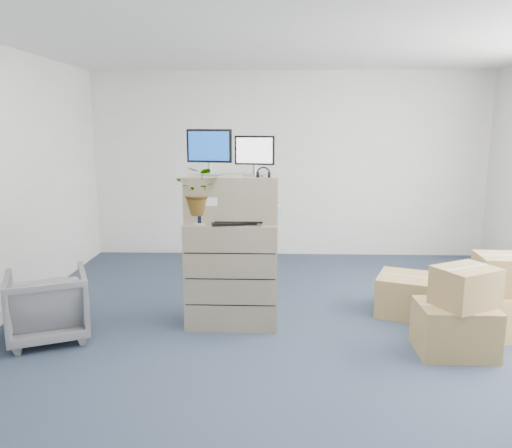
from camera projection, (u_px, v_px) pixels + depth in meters
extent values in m
plane|color=#252C43|center=(299.00, 353.00, 4.46)|extent=(7.00, 7.00, 0.00)
cube|color=silver|center=(289.00, 165.00, 7.63)|extent=(6.00, 0.02, 2.80)
cube|color=gray|center=(232.00, 273.00, 5.05)|extent=(0.91, 0.56, 1.06)
cube|color=gray|center=(232.00, 198.00, 4.96)|extent=(0.91, 0.46, 0.45)
cube|color=#99999E|center=(210.00, 174.00, 4.95)|extent=(0.26, 0.21, 0.02)
cylinder|color=#99999E|center=(210.00, 168.00, 4.94)|extent=(0.04, 0.04, 0.11)
cube|color=black|center=(209.00, 146.00, 4.90)|extent=(0.45, 0.11, 0.33)
cube|color=navy|center=(209.00, 146.00, 4.88)|extent=(0.41, 0.08, 0.28)
cube|color=#99999E|center=(255.00, 175.00, 4.89)|extent=(0.23, 0.18, 0.01)
cylinder|color=#99999E|center=(255.00, 170.00, 4.88)|extent=(0.03, 0.03, 0.09)
cube|color=black|center=(255.00, 150.00, 4.84)|extent=(0.39, 0.09, 0.28)
cube|color=white|center=(254.00, 150.00, 4.83)|extent=(0.35, 0.06, 0.24)
torus|color=black|center=(263.00, 174.00, 4.74)|extent=(0.13, 0.01, 0.13)
cube|color=black|center=(238.00, 222.00, 4.84)|extent=(0.55, 0.32, 0.03)
ellipsoid|color=silver|center=(260.00, 221.00, 4.87)|extent=(0.11, 0.08, 0.03)
cylinder|color=#94959C|center=(243.00, 209.00, 4.97)|extent=(0.07, 0.07, 0.24)
cube|color=silver|center=(225.00, 220.00, 4.97)|extent=(0.06, 0.05, 0.02)
cube|color=black|center=(224.00, 213.00, 4.96)|extent=(0.06, 0.03, 0.12)
cube|color=black|center=(266.00, 217.00, 5.07)|extent=(0.22, 0.19, 0.05)
cube|color=#3A8FC5|center=(269.00, 210.00, 5.05)|extent=(0.25, 0.15, 0.09)
cylinder|color=#A7CAA3|center=(201.00, 222.00, 4.87)|extent=(0.20, 0.20, 0.02)
cylinder|color=black|center=(201.00, 215.00, 4.86)|extent=(0.17, 0.17, 0.13)
imported|color=#285D1A|center=(200.00, 196.00, 4.82)|extent=(0.54, 0.57, 0.37)
imported|color=slate|center=(48.00, 302.00, 4.71)|extent=(0.91, 0.89, 0.72)
cube|color=olive|center=(455.00, 329.00, 4.42)|extent=(0.65, 0.50, 0.45)
cube|color=olive|center=(495.00, 314.00, 4.81)|extent=(0.73, 0.68, 0.42)
cube|color=olive|center=(409.00, 295.00, 5.34)|extent=(0.80, 0.77, 0.42)
cube|color=olive|center=(466.00, 287.00, 4.33)|extent=(0.62, 0.58, 0.34)
cube|color=olive|center=(503.00, 274.00, 4.75)|extent=(0.50, 0.45, 0.37)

